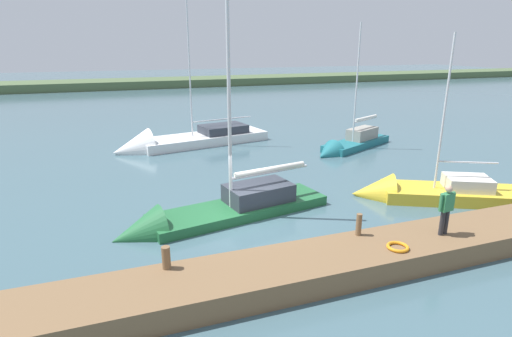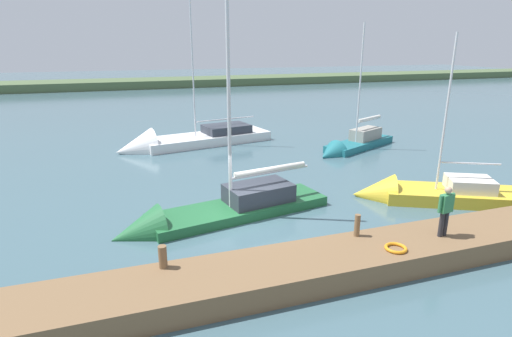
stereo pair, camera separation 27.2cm
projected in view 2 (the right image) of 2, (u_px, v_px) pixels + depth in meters
ground_plane at (251, 223)px, 15.63m from camera, size 200.00×200.00×0.00m
far_shoreline at (146, 87)px, 65.06m from camera, size 180.00×8.00×2.40m
dock_pier at (296, 270)px, 11.69m from camera, size 24.18×2.14×0.71m
mooring_post_near at (163, 257)px, 11.07m from camera, size 0.23×0.23×0.64m
mooring_post_far at (357, 225)px, 12.90m from camera, size 0.18×0.18×0.72m
life_ring_buoy at (396, 248)px, 12.11m from camera, size 0.66×0.66×0.10m
sailboat_outer_mooring at (426, 196)px, 17.88m from camera, size 7.43×5.07×7.90m
sailboat_mid_channel at (182, 143)px, 27.24m from camera, size 10.77×4.61×12.77m
sailboat_far_left at (352, 146)px, 26.38m from camera, size 6.97×4.49×8.55m
sailboat_behind_pier at (211, 215)px, 15.85m from camera, size 8.87×3.52×10.17m
person_on_dock at (446, 208)px, 12.73m from camera, size 0.63×0.28×1.65m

